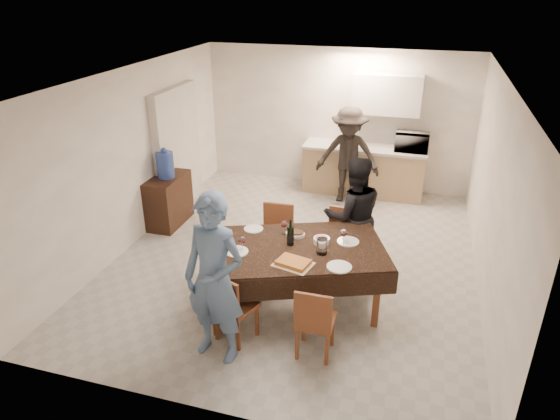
# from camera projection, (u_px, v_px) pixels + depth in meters

# --- Properties ---
(floor) EXTENTS (5.00, 6.00, 0.02)m
(floor) POSITION_uv_depth(u_px,v_px,m) (296.00, 257.00, 7.32)
(floor) COLOR #ADADA8
(floor) RESTS_ON ground
(ceiling) EXTENTS (5.00, 6.00, 0.02)m
(ceiling) POSITION_uv_depth(u_px,v_px,m) (298.00, 76.00, 6.21)
(ceiling) COLOR white
(ceiling) RESTS_ON wall_back
(wall_back) EXTENTS (5.00, 0.02, 2.60)m
(wall_back) POSITION_uv_depth(u_px,v_px,m) (337.00, 119.00, 9.37)
(wall_back) COLOR white
(wall_back) RESTS_ON floor
(wall_front) EXTENTS (5.00, 0.02, 2.60)m
(wall_front) POSITION_uv_depth(u_px,v_px,m) (207.00, 297.00, 4.16)
(wall_front) COLOR white
(wall_front) RESTS_ON floor
(wall_left) EXTENTS (0.02, 6.00, 2.60)m
(wall_left) POSITION_uv_depth(u_px,v_px,m) (134.00, 157.00, 7.40)
(wall_left) COLOR white
(wall_left) RESTS_ON floor
(wall_right) EXTENTS (0.02, 6.00, 2.60)m
(wall_right) POSITION_uv_depth(u_px,v_px,m) (493.00, 194.00, 6.13)
(wall_right) COLOR white
(wall_right) RESTS_ON floor
(stub_partition) EXTENTS (0.15, 1.40, 2.10)m
(stub_partition) POSITION_uv_depth(u_px,v_px,m) (177.00, 149.00, 8.53)
(stub_partition) COLOR silver
(stub_partition) RESTS_ON floor
(kitchen_base_cabinet) EXTENTS (2.20, 0.60, 0.86)m
(kitchen_base_cabinet) POSITION_uv_depth(u_px,v_px,m) (363.00, 171.00, 9.31)
(kitchen_base_cabinet) COLOR tan
(kitchen_base_cabinet) RESTS_ON floor
(kitchen_worktop) EXTENTS (2.24, 0.64, 0.05)m
(kitchen_worktop) POSITION_uv_depth(u_px,v_px,m) (365.00, 148.00, 9.12)
(kitchen_worktop) COLOR #BAB9B4
(kitchen_worktop) RESTS_ON kitchen_base_cabinet
(upper_cabinet) EXTENTS (1.20, 0.34, 0.70)m
(upper_cabinet) POSITION_uv_depth(u_px,v_px,m) (387.00, 94.00, 8.76)
(upper_cabinet) COLOR silver
(upper_cabinet) RESTS_ON wall_back
(dining_table) EXTENTS (2.45, 1.94, 0.84)m
(dining_table) POSITION_uv_depth(u_px,v_px,m) (293.00, 250.00, 5.89)
(dining_table) COLOR black
(dining_table) RESTS_ON floor
(chair_near_left) EXTENTS (0.51, 0.52, 0.47)m
(chair_near_left) POSITION_uv_depth(u_px,v_px,m) (233.00, 302.00, 5.39)
(chair_near_left) COLOR brown
(chair_near_left) RESTS_ON floor
(chair_near_right) EXTENTS (0.40, 0.40, 0.47)m
(chair_near_right) POSITION_uv_depth(u_px,v_px,m) (314.00, 317.00, 5.16)
(chair_near_right) COLOR brown
(chair_near_right) RESTS_ON floor
(chair_far_left) EXTENTS (0.44, 0.45, 0.50)m
(chair_far_left) POSITION_uv_depth(u_px,v_px,m) (273.00, 237.00, 6.67)
(chair_far_left) COLOR brown
(chair_far_left) RESTS_ON floor
(chair_far_right) EXTENTS (0.47, 0.47, 0.53)m
(chair_far_right) POSITION_uv_depth(u_px,v_px,m) (340.00, 244.00, 6.43)
(chair_far_right) COLOR brown
(chair_far_right) RESTS_ON floor
(console) EXTENTS (0.44, 0.88, 0.82)m
(console) POSITION_uv_depth(u_px,v_px,m) (169.00, 200.00, 8.15)
(console) COLOR black
(console) RESTS_ON floor
(water_jug) EXTENTS (0.28, 0.28, 0.41)m
(water_jug) POSITION_uv_depth(u_px,v_px,m) (165.00, 165.00, 7.89)
(water_jug) COLOR #3352B5
(water_jug) RESTS_ON console
(wine_bottle) EXTENTS (0.08, 0.08, 0.34)m
(wine_bottle) POSITION_uv_depth(u_px,v_px,m) (290.00, 232.00, 5.86)
(wine_bottle) COLOR black
(wine_bottle) RESTS_ON dining_table
(water_pitcher) EXTENTS (0.12, 0.12, 0.19)m
(water_pitcher) POSITION_uv_depth(u_px,v_px,m) (322.00, 246.00, 5.70)
(water_pitcher) COLOR white
(water_pitcher) RESTS_ON dining_table
(savoury_tart) EXTENTS (0.47, 0.40, 0.05)m
(savoury_tart) POSITION_uv_depth(u_px,v_px,m) (293.00, 263.00, 5.51)
(savoury_tart) COLOR #D1823D
(savoury_tart) RESTS_ON dining_table
(salad_bowl) EXTENTS (0.19, 0.19, 0.08)m
(salad_bowl) POSITION_uv_depth(u_px,v_px,m) (322.00, 241.00, 5.94)
(salad_bowl) COLOR white
(salad_bowl) RESTS_ON dining_table
(mushroom_dish) EXTENTS (0.22, 0.22, 0.04)m
(mushroom_dish) POSITION_uv_depth(u_px,v_px,m) (295.00, 234.00, 6.12)
(mushroom_dish) COLOR white
(mushroom_dish) RESTS_ON dining_table
(wine_glass_a) EXTENTS (0.08, 0.08, 0.19)m
(wine_glass_a) POSITION_uv_depth(u_px,v_px,m) (242.00, 244.00, 5.75)
(wine_glass_a) COLOR white
(wine_glass_a) RESTS_ON dining_table
(wine_glass_b) EXTENTS (0.09, 0.09, 0.20)m
(wine_glass_b) POSITION_uv_depth(u_px,v_px,m) (344.00, 236.00, 5.91)
(wine_glass_b) COLOR white
(wine_glass_b) RESTS_ON dining_table
(wine_glass_c) EXTENTS (0.08, 0.08, 0.18)m
(wine_glass_c) POSITION_uv_depth(u_px,v_px,m) (284.00, 227.00, 6.15)
(wine_glass_c) COLOR white
(wine_glass_c) RESTS_ON dining_table
(plate_near_left) EXTENTS (0.27, 0.27, 0.02)m
(plate_near_left) POSITION_uv_depth(u_px,v_px,m) (237.00, 252.00, 5.76)
(plate_near_left) COLOR white
(plate_near_left) RESTS_ON dining_table
(plate_near_right) EXTENTS (0.28, 0.28, 0.02)m
(plate_near_right) POSITION_uv_depth(u_px,v_px,m) (339.00, 267.00, 5.46)
(plate_near_right) COLOR white
(plate_near_right) RESTS_ON dining_table
(plate_far_left) EXTENTS (0.24, 0.24, 0.01)m
(plate_far_left) POSITION_uv_depth(u_px,v_px,m) (253.00, 229.00, 6.28)
(plate_far_left) COLOR white
(plate_far_left) RESTS_ON dining_table
(plate_far_right) EXTENTS (0.26, 0.26, 0.02)m
(plate_far_right) POSITION_uv_depth(u_px,v_px,m) (348.00, 242.00, 5.98)
(plate_far_right) COLOR white
(plate_far_right) RESTS_ON dining_table
(microwave) EXTENTS (0.58, 0.39, 0.32)m
(microwave) POSITION_uv_depth(u_px,v_px,m) (412.00, 142.00, 8.83)
(microwave) COLOR silver
(microwave) RESTS_ON kitchen_worktop
(person_near) EXTENTS (0.75, 0.55, 1.88)m
(person_near) POSITION_uv_depth(u_px,v_px,m) (215.00, 280.00, 5.06)
(person_near) COLOR slate
(person_near) RESTS_ON floor
(person_far) EXTENTS (0.98, 0.88, 1.66)m
(person_far) POSITION_uv_depth(u_px,v_px,m) (353.00, 216.00, 6.65)
(person_far) COLOR black
(person_far) RESTS_ON floor
(person_kitchen) EXTENTS (1.12, 0.64, 1.73)m
(person_kitchen) POSITION_uv_depth(u_px,v_px,m) (348.00, 155.00, 8.80)
(person_kitchen) COLOR black
(person_kitchen) RESTS_ON floor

